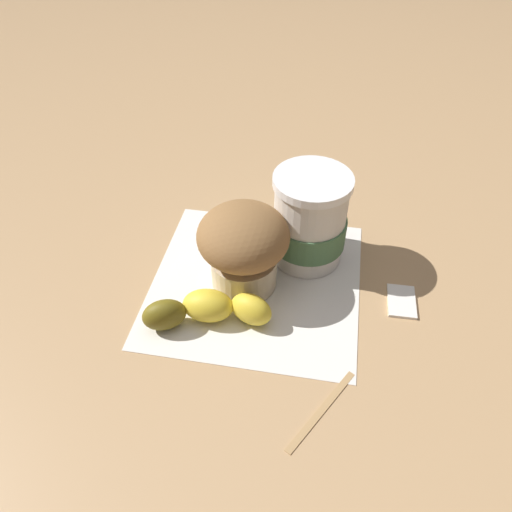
% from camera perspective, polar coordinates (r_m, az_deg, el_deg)
% --- Properties ---
extents(ground_plane, '(3.00, 3.00, 0.00)m').
position_cam_1_polar(ground_plane, '(0.61, 0.00, -3.04)').
color(ground_plane, tan).
extents(paper_napkin, '(0.29, 0.29, 0.00)m').
position_cam_1_polar(paper_napkin, '(0.61, 0.00, -2.99)').
color(paper_napkin, white).
rests_on(paper_napkin, ground_plane).
extents(coffee_cup, '(0.09, 0.09, 0.12)m').
position_cam_1_polar(coffee_cup, '(0.61, 6.12, 3.95)').
color(coffee_cup, silver).
rests_on(coffee_cup, paper_napkin).
extents(muffin, '(0.11, 0.11, 0.11)m').
position_cam_1_polar(muffin, '(0.57, -1.44, 1.26)').
color(muffin, beige).
rests_on(muffin, paper_napkin).
extents(banana, '(0.09, 0.14, 0.04)m').
position_cam_1_polar(banana, '(0.56, -5.51, -6.07)').
color(banana, yellow).
rests_on(banana, paper_napkin).
extents(sugar_packet, '(0.06, 0.04, 0.01)m').
position_cam_1_polar(sugar_packet, '(0.61, 16.34, -4.87)').
color(sugar_packet, white).
rests_on(sugar_packet, ground_plane).
extents(wooden_stirrer, '(0.11, 0.04, 0.00)m').
position_cam_1_polar(wooden_stirrer, '(0.51, 7.52, -17.07)').
color(wooden_stirrer, tan).
rests_on(wooden_stirrer, ground_plane).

